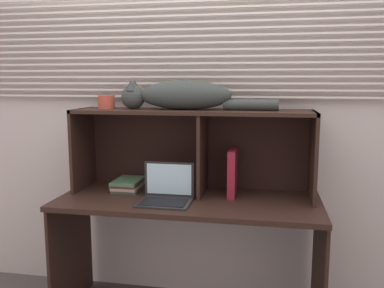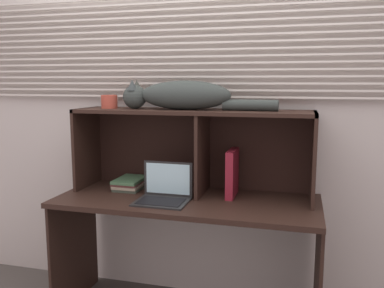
# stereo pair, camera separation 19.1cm
# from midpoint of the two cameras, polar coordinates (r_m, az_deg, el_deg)

# --- Properties ---
(back_panel_with_blinds) EXTENTS (4.40, 0.08, 2.50)m
(back_panel_with_blinds) POSITION_cam_midpoint_polar(r_m,az_deg,el_deg) (2.68, 3.29, 4.68)
(back_panel_with_blinds) COLOR beige
(back_panel_with_blinds) RESTS_ON ground
(desk) EXTENTS (1.55, 0.62, 0.77)m
(desk) POSITION_cam_midpoint_polar(r_m,az_deg,el_deg) (2.48, 1.47, -10.89)
(desk) COLOR black
(desk) RESTS_ON ground
(hutch_shelf_unit) EXTENTS (1.46, 0.35, 0.52)m
(hutch_shelf_unit) POSITION_cam_midpoint_polar(r_m,az_deg,el_deg) (2.51, 2.57, 1.20)
(hutch_shelf_unit) COLOR black
(hutch_shelf_unit) RESTS_ON desk
(cat) EXTENTS (0.96, 0.19, 0.18)m
(cat) POSITION_cam_midpoint_polar(r_m,az_deg,el_deg) (2.48, 0.58, 6.80)
(cat) COLOR #333A37
(cat) RESTS_ON hutch_shelf_unit
(laptop) EXTENTS (0.30, 0.24, 0.22)m
(laptop) POSITION_cam_midpoint_polar(r_m,az_deg,el_deg) (2.38, -1.66, -6.94)
(laptop) COLOR black
(laptop) RESTS_ON desk
(binder_upright) EXTENTS (0.05, 0.23, 0.28)m
(binder_upright) POSITION_cam_midpoint_polar(r_m,az_deg,el_deg) (2.48, 7.88, -4.07)
(binder_upright) COLOR maroon
(binder_upright) RESTS_ON desk
(book_stack) EXTENTS (0.17, 0.26, 0.07)m
(book_stack) POSITION_cam_midpoint_polar(r_m,az_deg,el_deg) (2.66, -6.61, -5.51)
(book_stack) COLOR #526250
(book_stack) RESTS_ON desk
(small_basket) EXTENTS (0.10, 0.10, 0.08)m
(small_basket) POSITION_cam_midpoint_polar(r_m,az_deg,el_deg) (2.64, -9.50, 5.87)
(small_basket) COLOR #B54636
(small_basket) RESTS_ON hutch_shelf_unit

